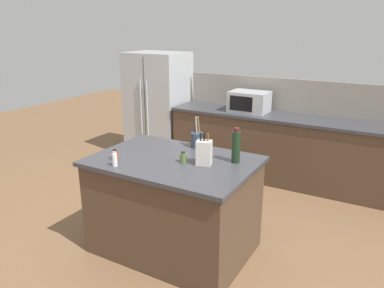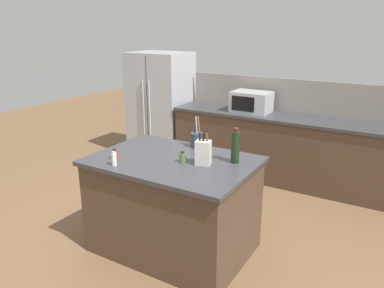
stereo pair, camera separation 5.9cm
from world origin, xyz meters
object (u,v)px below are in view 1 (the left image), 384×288
Objects in this scene: microwave at (249,102)px; salt_shaker at (115,159)px; utensil_crock at (197,139)px; spice_jar_oregano at (183,157)px; wine_bottle at (236,146)px; spice_jar_paprika at (115,155)px; knife_block at (204,152)px; refrigerator at (158,105)px.

microwave is 4.07× the size of salt_shaker.
utensil_crock is 3.13× the size of spice_jar_oregano.
spice_jar_oregano is (-0.41, -0.24, -0.10)m from wine_bottle.
utensil_crock is 0.84m from spice_jar_paprika.
utensil_crock is 0.46m from spice_jar_oregano.
salt_shaker is (-0.66, -0.42, -0.05)m from knife_block.
knife_block is at bearing -138.18° from wine_bottle.
microwave reaches higher than salt_shaker.
salt_shaker is (-0.37, -0.82, -0.02)m from utensil_crock.
knife_block reaches higher than salt_shaker.
knife_block reaches higher than spice_jar_oregano.
salt_shaker is (-0.23, -2.60, -0.08)m from microwave.
refrigerator is 13.07× the size of salt_shaker.
spice_jar_paprika is at bearing -97.80° from microwave.
salt_shaker is at bearing -95.03° from microwave.
knife_block is at bearing -78.73° from microwave.
microwave is 1.83× the size of knife_block.
spice_jar_oregano is at bearing 38.32° from salt_shaker.
wine_bottle is at bearing 26.04° from spice_jar_paprika.
utensil_crock is at bearing 103.79° from spice_jar_oregano.
spice_jar_paprika is 0.17m from salt_shaker.
utensil_crock is 2.45× the size of salt_shaker.
spice_jar_oregano is at bearing 178.11° from knife_block.
salt_shaker is at bearing -62.53° from refrigerator.
spice_jar_paprika is at bearing -153.96° from wine_bottle.
knife_block is 0.83m from spice_jar_paprika.
refrigerator is 3.21× the size of microwave.
utensil_crock reaches higher than microwave.
microwave is 2.49m from spice_jar_paprika.
knife_block is 2.83× the size of spice_jar_oregano.
wine_bottle reaches higher than spice_jar_paprika.
microwave is at bearing 108.22° from wine_bottle.
microwave is 2.22m from knife_block.
salt_shaker reaches higher than spice_jar_paprika.
knife_block reaches higher than spice_jar_paprika.
knife_block is 0.30m from wine_bottle.
salt_shaker is at bearing -113.98° from utensil_crock.
wine_bottle reaches higher than salt_shaker.
salt_shaker reaches higher than spice_jar_oregano.
knife_block is (2.04, -2.23, 0.20)m from refrigerator.
spice_jar_oregano is at bearing -50.83° from refrigerator.
spice_jar_oregano is (0.25, -2.22, -0.10)m from microwave.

